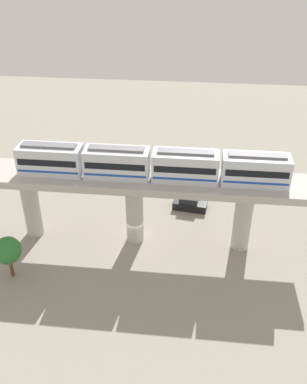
% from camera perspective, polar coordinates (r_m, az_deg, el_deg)
% --- Properties ---
extents(ground_plane, '(120.00, 120.00, 0.00)m').
position_cam_1_polar(ground_plane, '(48.16, -2.47, -6.43)').
color(ground_plane, gray).
extents(viaduct, '(5.20, 35.80, 8.21)m').
position_cam_1_polar(viaduct, '(44.51, -2.66, 0.04)').
color(viaduct, '#B7B2AA').
rests_on(viaduct, ground).
extents(train, '(2.64, 27.45, 3.24)m').
position_cam_1_polar(train, '(42.62, -0.36, 3.76)').
color(train, silver).
rests_on(train, viaduct).
extents(parked_car_blue, '(2.56, 4.46, 1.76)m').
position_cam_1_polar(parked_car_blue, '(59.79, -10.94, 2.09)').
color(parked_car_blue, '#284CB7').
rests_on(parked_car_blue, ground).
extents(parked_car_black, '(2.36, 4.41, 1.76)m').
position_cam_1_polar(parked_car_black, '(53.00, 4.92, -1.57)').
color(parked_car_black, black).
rests_on(parked_car_black, ground).
extents(tree_near_viaduct, '(2.75, 2.75, 4.65)m').
position_cam_1_polar(tree_near_viaduct, '(43.87, -19.15, -7.51)').
color(tree_near_viaduct, brown).
rests_on(tree_near_viaduct, ground).
extents(tree_mid_lot, '(2.62, 2.62, 4.54)m').
position_cam_1_polar(tree_mid_lot, '(58.44, 13.71, 3.75)').
color(tree_mid_lot, brown).
rests_on(tree_mid_lot, ground).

